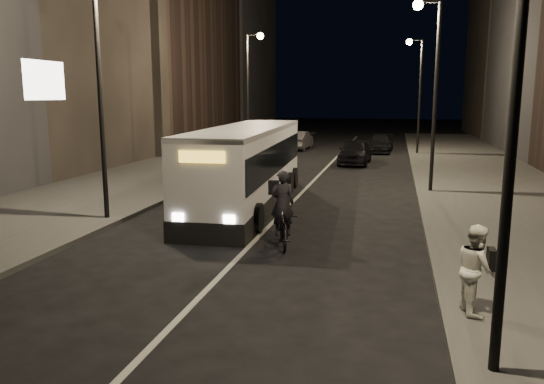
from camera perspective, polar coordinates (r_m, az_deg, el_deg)
The scene contains 15 objects.
ground at distance 13.43m, azimuth -4.96°, elevation -8.38°, with size 180.00×180.00×0.00m, color black.
sidewalk_right at distance 26.81m, azimuth 22.59°, elevation 0.48°, with size 7.00×70.00×0.16m, color #393937.
sidewalk_left at distance 29.23m, azimuth -12.38°, elevation 1.79°, with size 7.00×70.00×0.16m, color #393937.
building_row_left at distance 45.73m, azimuth -13.72°, elevation 18.48°, with size 8.00×61.00×22.00m, color black.
streetlight_right_near at distance 8.26m, azimuth 23.39°, elevation 16.89°, with size 1.20×0.44×8.12m.
streetlight_right_mid at distance 24.15m, azimuth 16.66°, elevation 12.43°, with size 1.20×0.44×8.12m.
streetlight_right_far at distance 40.12m, azimuth 15.30°, elevation 11.49°, with size 1.20×0.44×8.12m.
streetlight_left_near at distance 18.62m, azimuth -17.45°, elevation 13.14°, with size 1.20×0.44×8.12m.
streetlight_left_far at distance 35.35m, azimuth -2.27°, elevation 12.05°, with size 1.20×0.44×8.12m.
city_bus at distance 20.75m, azimuth -2.65°, elevation 3.11°, with size 3.17×11.67×3.11m.
cyclist_on_bicycle at distance 15.20m, azimuth 1.22°, elevation -3.18°, with size 1.19×2.06×2.25m.
pedestrian_woman at distance 10.96m, azimuth 21.10°, elevation -7.74°, with size 0.85×0.66×1.74m, color silver.
car_near at distance 34.17m, azimuth 8.91°, elevation 4.31°, with size 1.85×4.61×1.57m, color black.
car_mid at distance 43.02m, azimuth 2.88°, elevation 5.58°, with size 1.57×4.51×1.49m, color #39393B.
car_far at distance 41.63m, azimuth 11.54°, elevation 5.12°, with size 1.86×4.57×1.33m, color black.
Camera 1 is at (3.99, -12.08, 4.30)m, focal length 35.00 mm.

